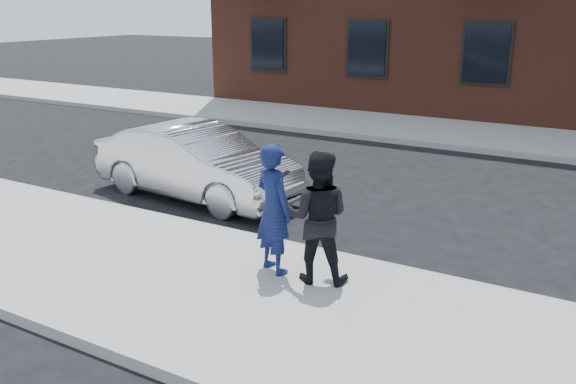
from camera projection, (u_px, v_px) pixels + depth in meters
The scene contains 8 objects.
ground at pixel (233, 292), 7.99m from camera, with size 100.00×100.00×0.00m, color black.
near_sidewalk at pixel (222, 294), 7.76m from camera, with size 50.00×3.50×0.15m, color gray.
near_curb at pixel (292, 247), 9.25m from camera, with size 50.00×0.10×0.15m, color #999691.
far_sidewalk at pixel (461, 134), 17.27m from camera, with size 50.00×3.50×0.15m, color gray.
far_curb at pixel (443, 146), 15.78m from camera, with size 50.00×0.10×0.15m, color #999691.
silver_sedan at pixel (196, 162), 11.67m from camera, with size 1.49×4.27×1.41m, color silver.
man_hoodie at pixel (274, 209), 8.02m from camera, with size 0.76×0.64×1.76m.
man_peacoat at pixel (318, 217), 7.75m from camera, with size 1.01×0.89×1.73m.
Camera 1 is at (4.25, -5.91, 3.62)m, focal length 38.00 mm.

